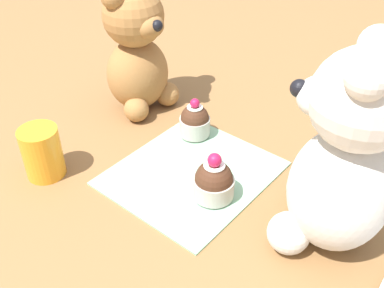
# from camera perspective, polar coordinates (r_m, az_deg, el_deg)

# --- Properties ---
(ground_plane) EXTENTS (4.00, 4.00, 0.00)m
(ground_plane) POSITION_cam_1_polar(r_m,az_deg,el_deg) (0.67, 0.00, -3.82)
(ground_plane) COLOR olive
(knitted_placemat) EXTENTS (0.23, 0.21, 0.01)m
(knitted_placemat) POSITION_cam_1_polar(r_m,az_deg,el_deg) (0.67, 0.00, -3.62)
(knitted_placemat) COLOR #8EBC99
(knitted_placemat) RESTS_ON ground_plane
(teddy_bear_cream) EXTENTS (0.16, 0.16, 0.27)m
(teddy_bear_cream) POSITION_cam_1_polar(r_m,az_deg,el_deg) (0.53, 18.66, -1.90)
(teddy_bear_cream) COLOR silver
(teddy_bear_cream) RESTS_ON ground_plane
(teddy_bear_tan) EXTENTS (0.12, 0.12, 0.23)m
(teddy_bear_tan) POSITION_cam_1_polar(r_m,az_deg,el_deg) (0.79, -6.98, 11.69)
(teddy_bear_tan) COLOR #A3703D
(teddy_bear_tan) RESTS_ON ground_plane
(cupcake_near_cream_bear) EXTENTS (0.06, 0.06, 0.07)m
(cupcake_near_cream_bear) POSITION_cam_1_polar(r_m,az_deg,el_deg) (0.62, 2.78, -4.77)
(cupcake_near_cream_bear) COLOR #B2ADA3
(cupcake_near_cream_bear) RESTS_ON knitted_placemat
(cupcake_near_tan_bear) EXTENTS (0.05, 0.05, 0.07)m
(cupcake_near_tan_bear) POSITION_cam_1_polar(r_m,az_deg,el_deg) (0.73, 0.35, 2.91)
(cupcake_near_tan_bear) COLOR #B2ADA3
(cupcake_near_tan_bear) RESTS_ON knitted_placemat
(juice_glass) EXTENTS (0.06, 0.06, 0.08)m
(juice_glass) POSITION_cam_1_polar(r_m,az_deg,el_deg) (0.69, -18.49, -1.03)
(juice_glass) COLOR orange
(juice_glass) RESTS_ON ground_plane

